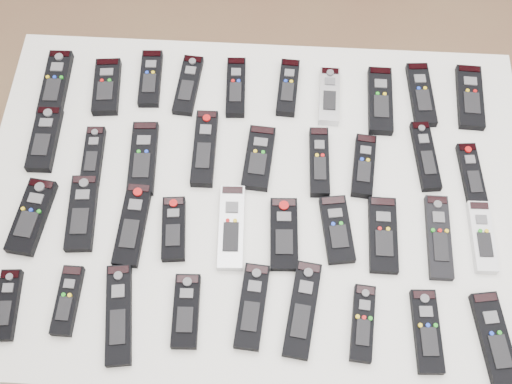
# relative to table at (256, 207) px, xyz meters

# --- Properties ---
(ground) EXTENTS (4.00, 4.00, 0.00)m
(ground) POSITION_rel_table_xyz_m (0.04, 0.06, -0.72)
(ground) COLOR #93644B
(ground) RESTS_ON ground
(table) EXTENTS (1.25, 0.88, 0.78)m
(table) POSITION_rel_table_xyz_m (0.00, 0.00, 0.00)
(table) COLOR white
(table) RESTS_ON ground
(remote_0) EXTENTS (0.06, 0.19, 0.02)m
(remote_0) POSITION_rel_table_xyz_m (-0.51, 0.28, 0.07)
(remote_0) COLOR black
(remote_0) RESTS_ON table
(remote_1) EXTENTS (0.08, 0.16, 0.02)m
(remote_1) POSITION_rel_table_xyz_m (-0.38, 0.28, 0.07)
(remote_1) COLOR black
(remote_1) RESTS_ON table
(remote_2) EXTENTS (0.06, 0.17, 0.02)m
(remote_2) POSITION_rel_table_xyz_m (-0.28, 0.31, 0.07)
(remote_2) COLOR black
(remote_2) RESTS_ON table
(remote_3) EXTENTS (0.06, 0.17, 0.02)m
(remote_3) POSITION_rel_table_xyz_m (-0.18, 0.29, 0.07)
(remote_3) COLOR black
(remote_3) RESTS_ON table
(remote_4) EXTENTS (0.05, 0.17, 0.02)m
(remote_4) POSITION_rel_table_xyz_m (-0.07, 0.29, 0.07)
(remote_4) COLOR black
(remote_4) RESTS_ON table
(remote_5) EXTENTS (0.05, 0.16, 0.02)m
(remote_5) POSITION_rel_table_xyz_m (0.06, 0.30, 0.07)
(remote_5) COLOR black
(remote_5) RESTS_ON table
(remote_6) EXTENTS (0.05, 0.16, 0.02)m
(remote_6) POSITION_rel_table_xyz_m (0.16, 0.28, 0.07)
(remote_6) COLOR #B7B7BC
(remote_6) RESTS_ON table
(remote_7) EXTENTS (0.06, 0.19, 0.02)m
(remote_7) POSITION_rel_table_xyz_m (0.29, 0.27, 0.07)
(remote_7) COLOR black
(remote_7) RESTS_ON table
(remote_8) EXTENTS (0.07, 0.18, 0.02)m
(remote_8) POSITION_rel_table_xyz_m (0.39, 0.30, 0.07)
(remote_8) COLOR black
(remote_8) RESTS_ON table
(remote_9) EXTENTS (0.07, 0.18, 0.02)m
(remote_9) POSITION_rel_table_xyz_m (0.51, 0.29, 0.07)
(remote_9) COLOR black
(remote_9) RESTS_ON table
(remote_10) EXTENTS (0.06, 0.17, 0.02)m
(remote_10) POSITION_rel_table_xyz_m (-0.51, 0.12, 0.07)
(remote_10) COLOR black
(remote_10) RESTS_ON table
(remote_11) EXTENTS (0.05, 0.15, 0.02)m
(remote_11) POSITION_rel_table_xyz_m (-0.38, 0.08, 0.07)
(remote_11) COLOR black
(remote_11) RESTS_ON table
(remote_12) EXTENTS (0.07, 0.19, 0.02)m
(remote_12) POSITION_rel_table_xyz_m (-0.27, 0.08, 0.07)
(remote_12) COLOR black
(remote_12) RESTS_ON table
(remote_13) EXTENTS (0.05, 0.20, 0.02)m
(remote_13) POSITION_rel_table_xyz_m (-0.13, 0.11, 0.07)
(remote_13) COLOR black
(remote_13) RESTS_ON table
(remote_14) EXTENTS (0.07, 0.17, 0.02)m
(remote_14) POSITION_rel_table_xyz_m (0.00, 0.09, 0.07)
(remote_14) COLOR black
(remote_14) RESTS_ON table
(remote_15) EXTENTS (0.05, 0.18, 0.02)m
(remote_15) POSITION_rel_table_xyz_m (0.14, 0.09, 0.07)
(remote_15) COLOR black
(remote_15) RESTS_ON table
(remote_16) EXTENTS (0.06, 0.16, 0.02)m
(remote_16) POSITION_rel_table_xyz_m (0.24, 0.09, 0.07)
(remote_16) COLOR black
(remote_16) RESTS_ON table
(remote_17) EXTENTS (0.06, 0.18, 0.02)m
(remote_17) POSITION_rel_table_xyz_m (0.39, 0.12, 0.07)
(remote_17) COLOR black
(remote_17) RESTS_ON table
(remote_18) EXTENTS (0.06, 0.16, 0.02)m
(remote_18) POSITION_rel_table_xyz_m (0.49, 0.08, 0.07)
(remote_18) COLOR black
(remote_18) RESTS_ON table
(remote_19) EXTENTS (0.08, 0.18, 0.02)m
(remote_19) POSITION_rel_table_xyz_m (-0.49, -0.08, 0.07)
(remote_19) COLOR black
(remote_19) RESTS_ON table
(remote_20) EXTENTS (0.07, 0.18, 0.02)m
(remote_20) POSITION_rel_table_xyz_m (-0.38, -0.07, 0.07)
(remote_20) COLOR black
(remote_20) RESTS_ON table
(remote_21) EXTENTS (0.06, 0.20, 0.02)m
(remote_21) POSITION_rel_table_xyz_m (-0.27, -0.09, 0.07)
(remote_21) COLOR black
(remote_21) RESTS_ON table
(remote_22) EXTENTS (0.06, 0.15, 0.02)m
(remote_22) POSITION_rel_table_xyz_m (-0.18, -0.10, 0.07)
(remote_22) COLOR black
(remote_22) RESTS_ON table
(remote_23) EXTENTS (0.06, 0.20, 0.02)m
(remote_23) POSITION_rel_table_xyz_m (-0.05, -0.08, 0.07)
(remote_23) COLOR #B7B7BC
(remote_23) RESTS_ON table
(remote_24) EXTENTS (0.07, 0.17, 0.02)m
(remote_24) POSITION_rel_table_xyz_m (0.07, -0.09, 0.07)
(remote_24) COLOR black
(remote_24) RESTS_ON table
(remote_25) EXTENTS (0.08, 0.16, 0.02)m
(remote_25) POSITION_rel_table_xyz_m (0.18, -0.08, 0.07)
(remote_25) COLOR black
(remote_25) RESTS_ON table
(remote_26) EXTENTS (0.06, 0.18, 0.02)m
(remote_26) POSITION_rel_table_xyz_m (0.28, -0.09, 0.07)
(remote_26) COLOR black
(remote_26) RESTS_ON table
(remote_27) EXTENTS (0.05, 0.19, 0.02)m
(remote_27) POSITION_rel_table_xyz_m (0.40, -0.08, 0.07)
(remote_27) COLOR black
(remote_27) RESTS_ON table
(remote_28) EXTENTS (0.05, 0.17, 0.02)m
(remote_28) POSITION_rel_table_xyz_m (0.50, -0.08, 0.07)
(remote_28) COLOR silver
(remote_28) RESTS_ON table
(remote_29) EXTENTS (0.05, 0.15, 0.02)m
(remote_29) POSITION_rel_table_xyz_m (-0.50, -0.29, 0.07)
(remote_29) COLOR black
(remote_29) RESTS_ON table
(remote_30) EXTENTS (0.05, 0.15, 0.02)m
(remote_30) POSITION_rel_table_xyz_m (-0.38, -0.27, 0.07)
(remote_30) COLOR black
(remote_30) RESTS_ON table
(remote_31) EXTENTS (0.08, 0.22, 0.02)m
(remote_31) POSITION_rel_table_xyz_m (-0.27, -0.29, 0.07)
(remote_31) COLOR black
(remote_31) RESTS_ON table
(remote_32) EXTENTS (0.06, 0.16, 0.02)m
(remote_32) POSITION_rel_table_xyz_m (-0.13, -0.28, 0.07)
(remote_32) COLOR black
(remote_32) RESTS_ON table
(remote_33) EXTENTS (0.07, 0.18, 0.02)m
(remote_33) POSITION_rel_table_xyz_m (0.01, -0.26, 0.07)
(remote_33) COLOR black
(remote_33) RESTS_ON table
(remote_34) EXTENTS (0.08, 0.21, 0.02)m
(remote_34) POSITION_rel_table_xyz_m (0.11, -0.26, 0.07)
(remote_34) COLOR black
(remote_34) RESTS_ON table
(remote_35) EXTENTS (0.06, 0.16, 0.02)m
(remote_35) POSITION_rel_table_xyz_m (0.23, -0.29, 0.07)
(remote_35) COLOR black
(remote_35) RESTS_ON table
(remote_36) EXTENTS (0.06, 0.17, 0.02)m
(remote_36) POSITION_rel_table_xyz_m (0.36, -0.29, 0.07)
(remote_36) COLOR black
(remote_36) RESTS_ON table
(remote_37) EXTENTS (0.08, 0.20, 0.02)m
(remote_37) POSITION_rel_table_xyz_m (0.50, -0.30, 0.07)
(remote_37) COLOR black
(remote_37) RESTS_ON table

